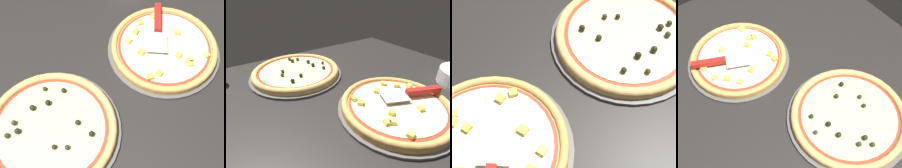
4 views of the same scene
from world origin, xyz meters
The scene contains 6 objects.
ground_plane centered at (0.00, 0.00, -1.80)cm, with size 128.31×119.75×3.60cm, color black.
pizza_pan_front centered at (3.64, -14.14, 0.50)cm, with size 40.17×40.17×1.00cm, color #565451.
pizza_front centered at (3.63, -14.13, 2.50)cm, with size 37.76×37.76×3.49cm.
pizza_pan_back centered at (-13.69, 31.14, 0.50)cm, with size 42.94×42.94×1.00cm, color #565451.
pizza_back centered at (-13.68, 31.14, 2.34)cm, with size 40.36×40.36×3.83cm.
serving_spatula centered at (12.86, -15.27, 5.30)cm, with size 21.96×13.22×2.00cm.
Camera 4 is at (34.40, 62.67, 96.08)cm, focal length 50.00 mm.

